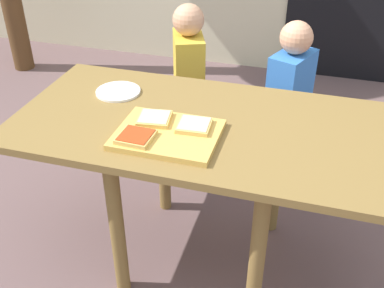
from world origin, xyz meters
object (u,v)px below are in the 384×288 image
cutting_board (168,135)px  pizza_slice_far_right (194,125)px  pizza_slice_far_left (154,118)px  dining_table (204,143)px  child_left (189,83)px  child_right (288,99)px  plate_white_left (118,92)px  pizza_slice_near_left (136,137)px

cutting_board → pizza_slice_far_right: pizza_slice_far_right is taller
pizza_slice_far_left → dining_table: bearing=22.8°
dining_table → pizza_slice_far_right: size_ratio=11.64×
child_left → child_right: bearing=0.8°
pizza_slice_far_left → child_left: size_ratio=0.14×
dining_table → plate_white_left: (-0.40, 0.13, 0.10)m
dining_table → plate_white_left: 0.44m
pizza_slice_far_right → cutting_board: bearing=-145.4°
dining_table → plate_white_left: plate_white_left is taller
plate_white_left → child_right: size_ratio=0.21×
pizza_slice_far_left → child_left: bearing=96.8°
plate_white_left → child_right: bearing=37.8°
dining_table → pizza_slice_far_right: bearing=-103.2°
cutting_board → plate_white_left: size_ratio=1.94×
pizza_slice_far_right → child_left: size_ratio=0.13×
pizza_slice_far_left → child_left: 0.74m
pizza_slice_near_left → child_left: 0.87m
cutting_board → child_left: child_left is taller
pizza_slice_far_left → child_right: bearing=59.4°
dining_table → child_right: (0.25, 0.65, -0.10)m
plate_white_left → child_left: (0.15, 0.50, -0.17)m
pizza_slice_near_left → child_left: (-0.07, 0.84, -0.20)m
plate_white_left → cutting_board: bearing=-41.1°
dining_table → cutting_board: 0.19m
cutting_board → child_left: size_ratio=0.38×
pizza_slice_near_left → child_left: size_ratio=0.13×
pizza_slice_far_right → pizza_slice_far_left: size_ratio=0.94×
child_left → child_right: size_ratio=1.04×
pizza_slice_far_left → child_right: (0.42, 0.72, -0.22)m
cutting_board → pizza_slice_near_left: (-0.09, -0.07, 0.02)m
pizza_slice_near_left → plate_white_left: (-0.22, 0.34, -0.02)m
plate_white_left → child_left: bearing=73.3°
dining_table → pizza_slice_near_left: 0.30m
cutting_board → child_right: child_right is taller
pizza_slice_near_left → child_right: (0.44, 0.85, -0.22)m
pizza_slice_far_right → plate_white_left: size_ratio=0.67×
pizza_slice_far_right → pizza_slice_far_left: same height
pizza_slice_far_right → plate_white_left: pizza_slice_far_right is taller
dining_table → child_right: bearing=68.5°
dining_table → child_left: (-0.25, 0.64, -0.08)m
cutting_board → child_right: 0.88m
plate_white_left → child_right: 0.86m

